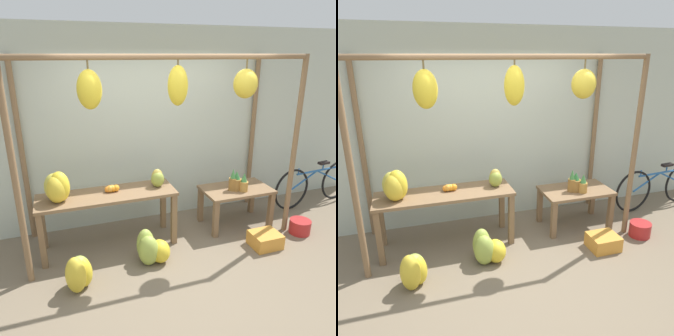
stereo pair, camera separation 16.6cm
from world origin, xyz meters
The scene contains 14 objects.
ground_plane centered at (0.00, 0.00, 0.00)m, with size 20.00×20.00×0.00m, color #756651.
shop_wall_back centered at (0.00, 1.57, 1.40)m, with size 8.00×0.08×2.80m.
stall_awning centered at (0.03, 0.67, 1.79)m, with size 3.50×1.17×2.42m.
display_table_main centered at (-0.74, 0.90, 0.63)m, with size 1.74×0.55×0.75m.
display_table_side centered at (1.12, 0.88, 0.47)m, with size 0.99×0.60×0.58m.
banana_pile_on_table centered at (-1.33, 0.87, 0.93)m, with size 0.38×0.39×0.37m.
orange_pile centered at (-0.67, 0.94, 0.79)m, with size 0.19×0.10×0.09m.
pineapple_cluster centered at (1.08, 0.81, 0.70)m, with size 0.25×0.21×0.32m.
banana_pile_ground_left centered at (-1.20, 0.16, 0.19)m, with size 0.36×0.39×0.43m.
banana_pile_ground_right centered at (-0.33, 0.37, 0.18)m, with size 0.46×0.38×0.41m.
fruit_crate_white centered at (1.19, 0.20, 0.10)m, with size 0.37×0.33×0.19m.
blue_bucket centered at (1.86, 0.33, 0.10)m, with size 0.29×0.29×0.20m.
parked_bicycle centered at (2.74, 1.05, 0.36)m, with size 1.72×0.20×0.73m.
papaya_pile centered at (-0.07, 0.93, 0.86)m, with size 0.19×0.20×0.24m.
Camera 1 is at (-1.27, -2.94, 2.42)m, focal length 35.00 mm.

